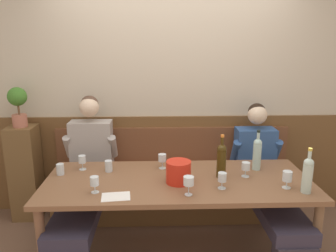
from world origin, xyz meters
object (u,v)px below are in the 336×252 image
wine_glass_right_end (287,177)px  wall_bench (173,191)px  wine_bottle_green_tall (222,159)px  water_tumbler_right (109,166)px  wine_glass_mid_left (82,160)px  wine_glass_mid_right (162,158)px  ice_bucket (179,172)px  person_center_right_seat (265,177)px  person_right_seat (85,176)px  wine_glass_by_bottle (95,182)px  wine_glass_center_front (189,182)px  potted_plant (18,103)px  dining_table (178,187)px  water_tumbler_left (60,169)px  wine_bottle_clear_water (308,174)px  wine_bottle_amber_mid (257,153)px  wine_glass_left_end (222,178)px  wine_glass_center_rear (246,167)px

wine_glass_right_end → wall_bench: bearing=133.0°
wine_bottle_green_tall → water_tumbler_right: 0.98m
wine_glass_mid_left → wine_glass_mid_right: (0.71, 0.00, 0.00)m
ice_bucket → person_center_right_seat: bearing=23.9°
wine_glass_mid_left → wine_glass_mid_right: size_ratio=0.98×
person_right_seat → wine_glass_by_bottle: person_right_seat is taller
wine_glass_center_front → wine_glass_by_bottle: bearing=174.7°
person_center_right_seat → wine_glass_right_end: person_center_right_seat is taller
wine_glass_by_bottle → potted_plant: potted_plant is taller
water_tumbler_right → potted_plant: (-0.95, 0.54, 0.47)m
wine_glass_right_end → potted_plant: 2.60m
person_right_seat → ice_bucket: (0.84, -0.39, 0.19)m
dining_table → person_center_right_seat: bearing=20.1°
wine_glass_mid_right → water_tumbler_left: wine_glass_mid_right is taller
wine_glass_right_end → wine_bottle_clear_water: bearing=-35.9°
dining_table → wine_glass_center_front: (0.06, -0.29, 0.18)m
water_tumbler_right → potted_plant: 1.19m
person_right_seat → wine_bottle_amber_mid: person_right_seat is taller
ice_bucket → wine_glass_by_bottle: bearing=-165.9°
wine_glass_mid_right → water_tumbler_right: size_ratio=1.35×
wine_glass_mid_left → wine_glass_by_bottle: bearing=-67.6°
wine_bottle_green_tall → wine_glass_by_bottle: wine_bottle_green_tall is taller
water_tumbler_left → water_tumbler_right: bearing=7.8°
water_tumbler_left → water_tumbler_right: 0.41m
wall_bench → wine_glass_by_bottle: bearing=-124.8°
wine_bottle_green_tall → wine_glass_mid_right: (-0.49, 0.21, -0.06)m
dining_table → wine_glass_mid_left: wine_glass_mid_left is taller
water_tumbler_left → wall_bench: bearing=29.4°
ice_bucket → wine_glass_right_end: (0.84, -0.13, 0.00)m
wine_bottle_green_tall → wine_glass_left_end: (-0.04, -0.22, -0.07)m
ice_bucket → person_right_seat: bearing=155.0°
person_center_right_seat → wine_glass_mid_right: (-0.97, -0.06, 0.23)m
wine_glass_center_rear → wine_glass_mid_right: 0.73m
person_right_seat → ice_bucket: size_ratio=6.52×
wine_glass_left_end → wine_glass_mid_right: (-0.46, 0.44, 0.01)m
dining_table → ice_bucket: ice_bucket is taller
wall_bench → wine_bottle_amber_mid: wine_bottle_amber_mid is taller
person_center_right_seat → ice_bucket: bearing=-156.1°
wine_bottle_amber_mid → wine_glass_by_bottle: bearing=-162.7°
person_center_right_seat → water_tumbler_right: size_ratio=13.11×
wine_bottle_amber_mid → water_tumbler_left: bearing=-178.0°
water_tumbler_left → water_tumbler_right: (0.41, 0.06, 0.00)m
wine_glass_mid_left → wine_glass_by_bottle: 0.51m
water_tumbler_left → dining_table: bearing=-7.7°
dining_table → water_tumbler_left: water_tumbler_left is taller
wine_glass_mid_right → wall_bench: bearing=74.5°
wine_bottle_clear_water → potted_plant: 2.73m
wine_bottle_green_tall → dining_table: bearing=-174.6°
wine_bottle_green_tall → ice_bucket: bearing=-164.7°
person_center_right_seat → wine_glass_mid_left: (-1.69, -0.06, 0.22)m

